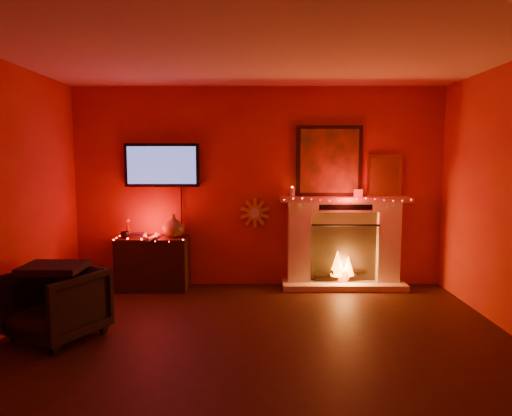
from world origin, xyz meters
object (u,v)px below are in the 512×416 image
at_px(console_table, 154,260).
at_px(fireplace, 343,234).
at_px(tv, 162,165).
at_px(sunburst_clock, 255,213).
at_px(armchair, 58,304).

bearing_deg(console_table, fireplace, 2.90).
relative_size(fireplace, console_table, 2.17).
relative_size(fireplace, tv, 1.76).
height_order(sunburst_clock, armchair, sunburst_clock).
bearing_deg(armchair, tv, 99.47).
bearing_deg(tv, armchair, -109.12).
height_order(fireplace, armchair, fireplace).
height_order(fireplace, sunburst_clock, fireplace).
height_order(tv, console_table, tv).
xyz_separation_m(tv, console_table, (-0.09, -0.19, -1.25)).
bearing_deg(fireplace, tv, 178.50).
bearing_deg(armchair, console_table, 100.27).
relative_size(fireplace, sunburst_clock, 5.45).
distance_m(sunburst_clock, armchair, 2.77).
xyz_separation_m(fireplace, armchair, (-3.09, -1.81, -0.38)).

